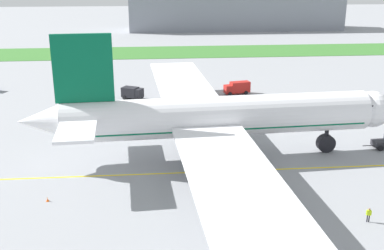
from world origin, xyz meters
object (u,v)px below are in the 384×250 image
object	(u,v)px
ground_crew_wingwalker_port	(369,214)
traffic_cone_port_wing	(47,199)
service_truck_catering_van	(133,92)
service_truck_fuel_bowser	(237,88)
airliner_foreground	(213,117)

from	to	relation	value
ground_crew_wingwalker_port	traffic_cone_port_wing	xyz separation A→B (m)	(-37.76, 8.39, -0.79)
traffic_cone_port_wing	service_truck_catering_van	xyz separation A→B (m)	(9.16, 47.41, 1.17)
traffic_cone_port_wing	service_truck_fuel_bowser	bearing A→B (deg)	56.23
ground_crew_wingwalker_port	service_truck_catering_van	xyz separation A→B (m)	(-28.60, 55.80, 0.38)
airliner_foreground	service_truck_catering_van	world-z (taller)	airliner_foreground
traffic_cone_port_wing	service_truck_catering_van	bearing A→B (deg)	79.06
service_truck_fuel_bowser	service_truck_catering_van	size ratio (longest dim) A/B	1.22
ground_crew_wingwalker_port	traffic_cone_port_wing	distance (m)	38.69
traffic_cone_port_wing	service_truck_fuel_bowser	distance (m)	59.39
ground_crew_wingwalker_port	traffic_cone_port_wing	world-z (taller)	ground_crew_wingwalker_port
ground_crew_wingwalker_port	service_truck_fuel_bowser	bearing A→B (deg)	94.71
airliner_foreground	service_truck_catering_van	distance (m)	38.09
traffic_cone_port_wing	ground_crew_wingwalker_port	bearing A→B (deg)	-12.52
ground_crew_wingwalker_port	traffic_cone_port_wing	size ratio (longest dim) A/B	3.04
service_truck_catering_van	airliner_foreground	bearing A→B (deg)	-69.43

